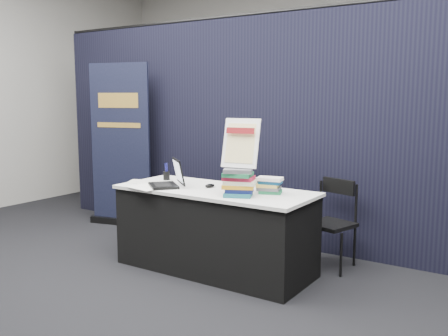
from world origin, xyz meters
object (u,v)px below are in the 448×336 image
info_sign (241,144)px  stacking_chair (332,219)px  display_table (215,229)px  pullup_banner (120,154)px  book_stack_tall (239,182)px  laptop (167,180)px  book_stack_short (269,185)px

info_sign → stacking_chair: 1.19m
display_table → pullup_banner: size_ratio=0.92×
pullup_banner → stacking_chair: size_ratio=2.43×
stacking_chair → info_sign: bearing=-105.9°
book_stack_tall → pullup_banner: size_ratio=0.15×
info_sign → display_table: bearing=150.7°
info_sign → pullup_banner: pullup_banner is taller
book_stack_tall → info_sign: info_sign is taller
laptop → stacking_chair: bearing=71.9°
book_stack_short → pullup_banner: size_ratio=0.12×
book_stack_short → info_sign: (-0.15, -0.21, 0.36)m
display_table → laptop: laptop is taller
book_stack_tall → pullup_banner: (-2.22, 0.86, 0.00)m
book_stack_short → stacking_chair: book_stack_short is taller
laptop → stacking_chair: laptop is taller
display_table → info_sign: info_sign is taller
stacking_chair → laptop: bearing=-132.1°
display_table → stacking_chair: stacking_chair is taller
display_table → info_sign: bearing=-20.1°
book_stack_short → info_sign: 0.45m
display_table → pullup_banner: 2.06m
display_table → pullup_banner: pullup_banner is taller
laptop → book_stack_short: bearing=53.0°
display_table → info_sign: 0.89m
display_table → book_stack_short: size_ratio=7.78×
book_stack_short → stacking_chair: 0.77m
laptop → stacking_chair: (1.30, 0.80, -0.36)m
display_table → book_stack_short: (0.50, 0.08, 0.44)m
laptop → info_sign: size_ratio=1.06×
book_stack_tall → info_sign: 0.32m
laptop → pullup_banner: bearing=-170.0°
laptop → book_stack_short: laptop is taller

